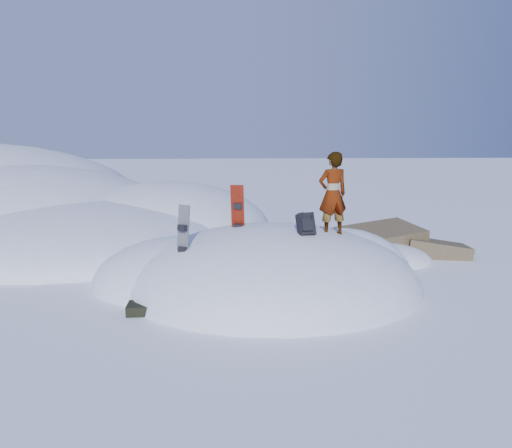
{
  "coord_description": "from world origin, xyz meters",
  "views": [
    {
      "loc": [
        -1.01,
        -11.4,
        3.65
      ],
      "look_at": [
        -0.39,
        0.3,
        1.49
      ],
      "focal_mm": 35.0,
      "sensor_mm": 36.0,
      "label": 1
    }
  ],
  "objects_px": {
    "snowboard_red": "(238,218)",
    "snowboard_dark": "(183,241)",
    "backpack": "(306,224)",
    "person": "(333,194)"
  },
  "relations": [
    {
      "from": "snowboard_red",
      "to": "person",
      "type": "bearing_deg",
      "value": -1.93
    },
    {
      "from": "snowboard_red",
      "to": "backpack",
      "type": "height_order",
      "value": "snowboard_red"
    },
    {
      "from": "snowboard_red",
      "to": "snowboard_dark",
      "type": "distance_m",
      "value": 1.63
    },
    {
      "from": "backpack",
      "to": "snowboard_dark",
      "type": "bearing_deg",
      "value": 168.65
    },
    {
      "from": "snowboard_dark",
      "to": "snowboard_red",
      "type": "bearing_deg",
      "value": 76.08
    },
    {
      "from": "snowboard_dark",
      "to": "backpack",
      "type": "xyz_separation_m",
      "value": [
        2.7,
        0.15,
        0.31
      ]
    },
    {
      "from": "backpack",
      "to": "person",
      "type": "relative_size",
      "value": 0.31
    },
    {
      "from": "backpack",
      "to": "snowboard_red",
      "type": "bearing_deg",
      "value": 134.5
    },
    {
      "from": "snowboard_red",
      "to": "snowboard_dark",
      "type": "xyz_separation_m",
      "value": [
        -1.21,
        -1.04,
        -0.3
      ]
    },
    {
      "from": "snowboard_dark",
      "to": "person",
      "type": "bearing_deg",
      "value": 44.9
    }
  ]
}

